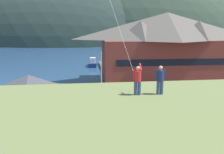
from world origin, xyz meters
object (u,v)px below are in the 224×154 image
moored_boat_wharfside (93,63)px  parked_car_mid_row_center (152,101)px  harbor_lodge (167,45)px  parked_car_mid_row_far (91,125)px  wharf_dock (107,67)px  person_kite_flyer (138,79)px  parking_light_pole (101,73)px  person_companion (160,79)px  storage_shed_near_lot (29,93)px  parked_car_back_row_left (173,117)px  parked_car_front_row_silver (221,113)px  parked_car_lone_by_shed (200,99)px  parked_car_front_row_end (90,102)px

moored_boat_wharfside → parked_car_mid_row_center: bearing=-79.5°
harbor_lodge → parked_car_mid_row_far: bearing=-123.6°
wharf_dock → parked_car_mid_row_far: bearing=-98.2°
person_kite_flyer → parking_light_pole: bearing=91.8°
person_companion → parking_light_pole: bearing=95.5°
parked_car_mid_row_center → moored_boat_wharfside: bearing=100.5°
storage_shed_near_lot → person_kite_flyer: bearing=-60.3°
moored_boat_wharfside → person_companion: person_companion is taller
wharf_dock → person_kite_flyer: 45.94m
harbor_lodge → storage_shed_near_lot: 26.90m
parked_car_mid_row_far → parking_light_pole: bearing=80.3°
parked_car_back_row_left → person_companion: size_ratio=2.44×
wharf_dock → person_kite_flyer: bearing=-93.3°
person_companion → person_kite_flyer: bearing=178.7°
moored_boat_wharfside → parked_car_mid_row_center: moored_boat_wharfside is taller
parked_car_front_row_silver → parking_light_pole: bearing=144.3°
parked_car_front_row_silver → parking_light_pole: size_ratio=0.62×
parked_car_front_row_silver → parked_car_mid_row_center: bearing=143.5°
parked_car_lone_by_shed → person_companion: person_companion is taller
moored_boat_wharfside → parked_car_mid_row_far: bearing=-92.8°
moored_boat_wharfside → parked_car_lone_by_shed: moored_boat_wharfside is taller
wharf_dock → person_companion: 45.91m
parked_car_mid_row_far → parked_car_lone_by_shed: 15.96m
harbor_lodge → person_companion: size_ratio=14.37×
harbor_lodge → parked_car_mid_row_center: bearing=-113.7°
wharf_dock → moored_boat_wharfside: 5.06m
person_companion → wharf_dock: bearing=88.4°
storage_shed_near_lot → moored_boat_wharfside: bearing=73.9°
wharf_dock → parked_car_lone_by_shed: 30.32m
parked_car_back_row_left → person_kite_flyer: bearing=-120.4°
parked_car_front_row_end → parked_car_front_row_silver: same height
parked_car_back_row_left → parked_car_mid_row_center: 5.72m
parked_car_mid_row_center → person_kite_flyer: size_ratio=2.32×
person_kite_flyer → person_companion: bearing=-1.3°
storage_shed_near_lot → parked_car_back_row_left: (16.04, -6.54, -1.38)m
parked_car_mid_row_center → parked_car_front_row_silver: same height
harbor_lodge → person_kite_flyer: bearing=-111.1°
moored_boat_wharfside → parked_car_mid_row_center: (6.08, -32.80, 0.34)m
parked_car_front_row_end → person_companion: bearing=-77.6°
parking_light_pole → person_kite_flyer: 20.92m
moored_boat_wharfside → parked_car_back_row_left: 39.07m
person_kite_flyer → moored_boat_wharfside: bearing=90.7°
storage_shed_near_lot → parked_car_front_row_end: 7.56m
wharf_dock → parked_car_front_row_silver: (9.49, -33.86, 0.71)m
storage_shed_near_lot → person_kite_flyer: person_kite_flyer is taller
parked_car_front_row_end → person_kite_flyer: bearing=-82.1°
parked_car_front_row_end → person_kite_flyer: size_ratio=2.34×
harbor_lodge → moored_boat_wharfside: 22.32m
moored_boat_wharfside → parked_car_front_row_end: 32.19m
moored_boat_wharfside → parked_car_front_row_silver: (12.73, -37.72, 0.34)m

